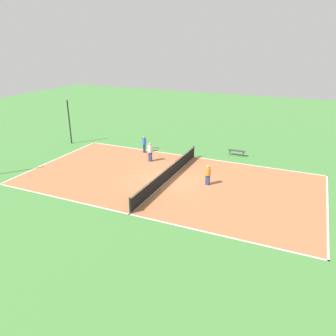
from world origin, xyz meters
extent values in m
plane|color=#47843D|center=(0.00, 0.00, 0.00)|extent=(80.00, 80.00, 0.00)
cube|color=#AD6B42|center=(0.00, 0.00, 0.01)|extent=(10.54, 20.06, 0.02)
cube|color=white|center=(-5.22, 0.00, 0.02)|extent=(0.10, 20.06, 0.00)
cube|color=white|center=(5.22, 0.00, 0.02)|extent=(0.10, 20.06, 0.00)
cube|color=white|center=(0.00, -9.98, 0.02)|extent=(10.54, 0.10, 0.00)
cube|color=white|center=(0.00, 9.98, 0.02)|extent=(10.54, 0.10, 0.00)
cube|color=white|center=(0.00, 0.00, 0.02)|extent=(10.54, 0.10, 0.00)
cylinder|color=black|center=(-5.12, 0.00, 0.51)|extent=(0.10, 0.10, 0.97)
cylinder|color=black|center=(5.12, 0.00, 0.51)|extent=(0.10, 0.10, 0.97)
cube|color=black|center=(0.00, 0.00, 0.48)|extent=(10.24, 0.03, 0.92)
cube|color=white|center=(0.00, 0.00, 0.91)|extent=(10.24, 0.04, 0.06)
cube|color=#333338|center=(7.03, -3.10, 0.43)|extent=(0.36, 1.41, 0.04)
cylinder|color=#4C4C51|center=(7.03, -3.65, 0.21)|extent=(0.08, 0.08, 0.41)
cylinder|color=#4C4C51|center=(7.03, -2.55, 0.21)|extent=(0.08, 0.08, 0.41)
cube|color=navy|center=(0.37, -2.70, 0.37)|extent=(0.23, 0.27, 0.69)
cylinder|color=orange|center=(0.37, -2.70, 0.95)|extent=(0.40, 0.40, 0.48)
sphere|color=tan|center=(0.37, -2.70, 1.30)|extent=(0.21, 0.21, 0.21)
cube|color=navy|center=(2.87, 2.82, 0.40)|extent=(0.23, 0.27, 0.75)
cylinder|color=white|center=(2.87, 2.82, 1.03)|extent=(0.40, 0.40, 0.52)
sphere|color=tan|center=(2.87, 2.82, 1.41)|extent=(0.22, 0.22, 0.22)
cylinder|color=#262626|center=(2.91, 2.51, 1.17)|extent=(0.06, 0.28, 0.03)
torus|color=black|center=(2.94, 2.23, 1.17)|extent=(0.34, 0.34, 0.02)
cube|color=navy|center=(4.62, 4.28, 0.38)|extent=(0.32, 0.31, 0.71)
cylinder|color=blue|center=(4.62, 4.28, 0.99)|extent=(0.50, 0.50, 0.50)
sphere|color=#A87A56|center=(4.62, 4.28, 1.34)|extent=(0.21, 0.21, 0.21)
cylinder|color=#262626|center=(4.88, 4.46, 1.11)|extent=(0.25, 0.19, 0.03)
torus|color=black|center=(5.11, 4.63, 1.11)|extent=(0.42, 0.42, 0.02)
sphere|color=#CCE033|center=(-0.56, 7.69, 0.06)|extent=(0.07, 0.07, 0.07)
sphere|color=#CCE033|center=(1.49, 2.75, 0.06)|extent=(0.07, 0.07, 0.07)
cylinder|color=black|center=(4.25, 11.75, 2.00)|extent=(0.12, 0.12, 4.00)
camera|label=1|loc=(-18.82, -8.41, 8.93)|focal=35.00mm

